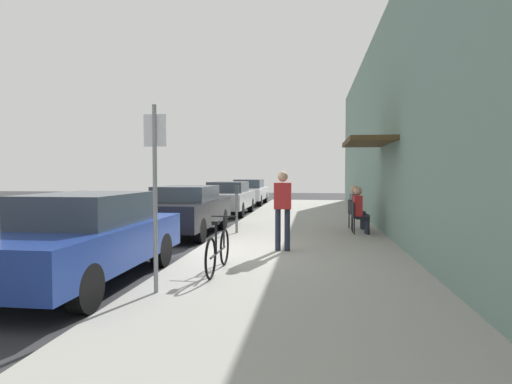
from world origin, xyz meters
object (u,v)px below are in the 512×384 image
parked_car_1 (186,209)px  seated_patron_1 (356,206)px  bicycle_0 (218,250)px  seated_patron_0 (360,208)px  parked_car_2 (228,197)px  parked_car_3 (249,191)px  street_sign (155,184)px  pedestrian_standing (283,204)px  parking_meter (237,205)px  cafe_chair_1 (354,212)px  parked_car_0 (85,237)px  cafe_chair_0 (357,215)px

parked_car_1 → seated_patron_1: 5.04m
bicycle_0 → seated_patron_0: seated_patron_0 is taller
bicycle_0 → seated_patron_1: size_ratio=1.33×
parked_car_2 → parked_car_3: parked_car_3 is taller
parked_car_3 → seated_patron_0: parked_car_3 is taller
street_sign → pedestrian_standing: (1.52, 3.42, -0.52)m
parked_car_2 → bicycle_0: parked_car_2 is taller
parked_car_2 → parking_meter: bearing=-76.5°
seated_patron_0 → cafe_chair_1: (-0.06, 0.97, -0.19)m
pedestrian_standing → street_sign: bearing=-113.9°
street_sign → seated_patron_0: 7.21m
parking_meter → seated_patron_1: 3.61m
parked_car_0 → street_sign: (1.50, -0.78, 0.89)m
cafe_chair_1 → street_sign: bearing=-114.9°
parked_car_2 → cafe_chair_0: 7.85m
bicycle_0 → cafe_chair_1: size_ratio=1.97×
cafe_chair_0 → seated_patron_0: 0.20m
parked_car_2 → seated_patron_0: 7.89m
parked_car_0 → cafe_chair_1: (4.87, 6.48, -0.12)m
cafe_chair_0 → seated_patron_0: bearing=2.1°
parked_car_2 → seated_patron_1: (4.93, -5.18, 0.08)m
street_sign → seated_patron_0: bearing=61.4°
parked_car_0 → parked_car_3: (-0.00, 17.67, -0.01)m
parked_car_0 → seated_patron_0: size_ratio=3.41×
parked_car_1 → parked_car_3: 12.19m
parked_car_2 → street_sign: bearing=-83.1°
parked_car_2 → bicycle_0: size_ratio=2.57×
parking_meter → street_sign: bearing=-90.5°
parking_meter → cafe_chair_0: (3.32, 0.28, -0.26)m
parked_car_2 → cafe_chair_1: 7.12m
parked_car_0 → pedestrian_standing: pedestrian_standing is taller
parked_car_3 → seated_patron_1: 12.22m
parked_car_2 → parking_meter: size_ratio=3.33×
seated_patron_0 → cafe_chair_1: bearing=93.5°
parking_meter → pedestrian_standing: pedestrian_standing is taller
seated_patron_0 → cafe_chair_1: 0.99m
parking_meter → seated_patron_1: size_ratio=1.02×
parked_car_1 → seated_patron_0: bearing=0.3°
parked_car_3 → pedestrian_standing: 15.34m
cafe_chair_1 → seated_patron_1: seated_patron_1 is taller
parked_car_1 → parked_car_2: size_ratio=1.00×
pedestrian_standing → seated_patron_0: bearing=56.3°
parked_car_0 → cafe_chair_0: 7.35m
pedestrian_standing → bicycle_0: bearing=-114.4°
parked_car_0 → cafe_chair_0: (4.87, 5.51, -0.12)m
cafe_chair_0 → parked_car_1: bearing=-179.7°
pedestrian_standing → parked_car_0: bearing=-138.8°
street_sign → cafe_chair_0: (3.37, 6.29, -1.02)m
parked_car_1 → parked_car_3: (0.00, 12.19, -0.00)m
parked_car_0 → bicycle_0: bearing=15.2°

